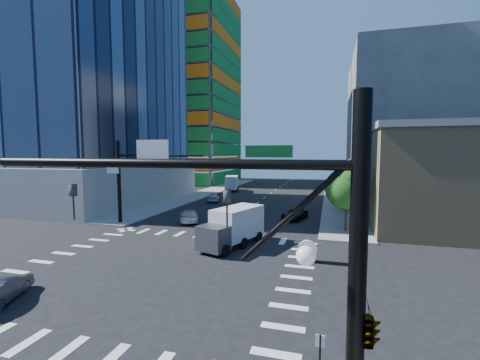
% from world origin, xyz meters
% --- Properties ---
extents(ground, '(160.00, 160.00, 0.00)m').
position_xyz_m(ground, '(0.00, 0.00, 0.00)').
color(ground, black).
rests_on(ground, ground).
extents(road_markings, '(20.00, 20.00, 0.01)m').
position_xyz_m(road_markings, '(0.00, 0.00, 0.01)').
color(road_markings, silver).
rests_on(road_markings, ground).
extents(sidewalk_ne, '(5.00, 60.00, 0.15)m').
position_xyz_m(sidewalk_ne, '(12.50, 40.00, 0.07)').
color(sidewalk_ne, gray).
rests_on(sidewalk_ne, ground).
extents(sidewalk_nw, '(5.00, 60.00, 0.15)m').
position_xyz_m(sidewalk_nw, '(-12.50, 40.00, 0.07)').
color(sidewalk_nw, gray).
rests_on(sidewalk_nw, ground).
extents(construction_building, '(25.16, 34.50, 70.60)m').
position_xyz_m(construction_building, '(-27.41, 61.93, 24.61)').
color(construction_building, slate).
rests_on(construction_building, ground).
extents(commercial_building, '(20.50, 22.50, 10.60)m').
position_xyz_m(commercial_building, '(25.00, 22.00, 5.31)').
color(commercial_building, tan).
rests_on(commercial_building, ground).
extents(bg_building_ne, '(24.00, 30.00, 28.00)m').
position_xyz_m(bg_building_ne, '(27.00, 55.00, 14.00)').
color(bg_building_ne, '#635E59').
rests_on(bg_building_ne, ground).
extents(signal_mast_se, '(10.51, 2.48, 9.00)m').
position_xyz_m(signal_mast_se, '(10.60, -11.50, 5.01)').
color(signal_mast_se, black).
rests_on(signal_mast_se, sidewalk_se).
extents(signal_mast_nw, '(10.20, 0.40, 9.00)m').
position_xyz_m(signal_mast_nw, '(-10.00, 11.50, 5.49)').
color(signal_mast_nw, black).
rests_on(signal_mast_nw, sidewalk_nw).
extents(tree_south, '(4.16, 4.16, 6.82)m').
position_xyz_m(tree_south, '(12.63, 13.90, 4.69)').
color(tree_south, '#382316').
rests_on(tree_south, sidewalk_ne).
extents(tree_north, '(3.54, 3.52, 5.78)m').
position_xyz_m(tree_north, '(12.93, 25.90, 3.99)').
color(tree_north, '#382316').
rests_on(tree_north, sidewalk_ne).
extents(no_parking_sign, '(0.30, 0.06, 2.20)m').
position_xyz_m(no_parking_sign, '(10.70, -9.00, 1.38)').
color(no_parking_sign, black).
rests_on(no_parking_sign, ground).
extents(car_nb_far, '(3.15, 4.94, 1.27)m').
position_xyz_m(car_nb_far, '(6.99, 18.90, 0.63)').
color(car_nb_far, black).
rests_on(car_nb_far, ground).
extents(car_sb_near, '(3.78, 5.18, 1.39)m').
position_xyz_m(car_sb_near, '(-4.43, 14.28, 0.70)').
color(car_sb_near, silver).
rests_on(car_sb_near, ground).
extents(car_sb_mid, '(2.79, 4.67, 1.49)m').
position_xyz_m(car_sb_mid, '(-6.96, 29.21, 0.74)').
color(car_sb_mid, '#B2B5BA').
rests_on(car_sb_mid, ground).
extents(car_sb_cross, '(2.94, 4.35, 1.36)m').
position_xyz_m(car_sb_cross, '(-5.64, -6.55, 0.68)').
color(car_sb_cross, '#4B4B50').
rests_on(car_sb_cross, ground).
extents(box_truck_near, '(4.38, 6.58, 3.19)m').
position_xyz_m(box_truck_near, '(3.04, 6.26, 1.41)').
color(box_truck_near, black).
rests_on(box_truck_near, ground).
extents(box_truck_far, '(3.92, 6.46, 3.16)m').
position_xyz_m(box_truck_far, '(-8.50, 44.13, 1.40)').
color(box_truck_far, black).
rests_on(box_truck_far, ground).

